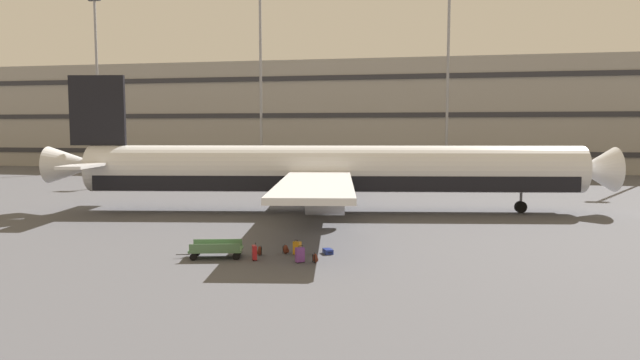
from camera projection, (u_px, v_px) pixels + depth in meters
ground_plane at (289, 209)px, 45.56m from camera, size 600.00×600.00×0.00m
terminal_structure at (363, 116)px, 91.54m from camera, size 142.91×14.61×16.64m
airliner at (328, 171)px, 43.68m from camera, size 43.26×35.35×10.46m
light_mast_far_left at (97, 73)px, 83.46m from camera, size 1.80×0.50×25.47m
light_mast_left at (261, 65)px, 78.53m from camera, size 1.80×0.50×26.57m
light_mast_center_left at (448, 67)px, 73.68m from camera, size 1.80×0.50×25.02m
suitcase_black at (300, 255)px, 27.38m from camera, size 0.47×0.45×0.85m
suitcase_teal at (328, 251)px, 29.39m from camera, size 0.66×0.75×0.25m
suitcase_silver at (297, 248)px, 29.06m from camera, size 0.43×0.36×0.79m
suitcase_scuffed at (254, 252)px, 27.91m from camera, size 0.37×0.49×0.87m
backpack_navy at (286, 250)px, 29.34m from camera, size 0.30×0.38×0.52m
backpack_laid_flat at (315, 258)px, 27.36m from camera, size 0.35×0.37×0.51m
backpack_large at (259, 251)px, 28.95m from camera, size 0.31×0.38×0.54m
baggage_cart at (216, 249)px, 28.45m from camera, size 3.37×1.89×0.82m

